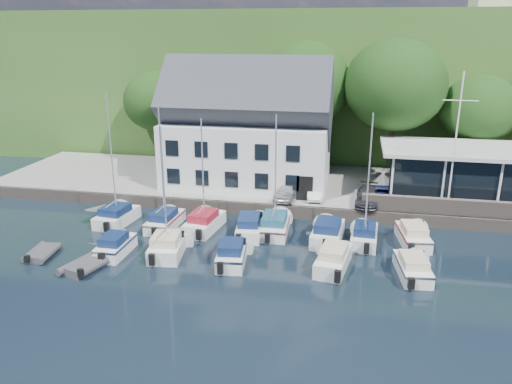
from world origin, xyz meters
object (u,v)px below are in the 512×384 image
Objects in this scene: club_pavilion at (464,172)px; boat_r2_0 at (115,244)px; car_blue at (381,194)px; boat_r1_3 at (250,224)px; boat_r2_1 at (164,187)px; boat_r1_6 at (368,182)px; boat_r2_2 at (232,252)px; boat_r2_4 at (413,265)px; boat_r1_7 at (413,233)px; flagpole at (455,143)px; boat_r1_4 at (276,174)px; dinghy_1 at (87,263)px; car_white at (315,191)px; car_silver at (288,191)px; boat_r1_1 at (162,173)px; boat_r1_5 at (328,230)px; harbor_building at (248,135)px; boat_r2_3 at (334,256)px; boat_r1_0 at (113,166)px; boat_r1_2 at (203,170)px; car_dgrey at (367,196)px; dinghy_0 at (42,252)px.

boat_r2_0 is (-23.77, -13.88, -2.34)m from club_pavilion.
boat_r1_3 is (-9.38, -6.13, -0.89)m from car_blue.
boat_r2_0 is 0.52× the size of boat_r2_1.
boat_r2_2 is (-8.20, -4.82, -3.68)m from boat_r1_6.
boat_r1_7 is at bearing 77.22° from boat_r2_4.
flagpole is 2.03× the size of boat_r2_2.
boat_r2_0 is at bearing -151.65° from boat_r1_4.
boat_r1_3 is 4.88m from boat_r2_2.
dinghy_1 is at bearing -170.05° from boat_r2_2.
car_white reaches higher than boat_r1_3.
car_silver is 1.04× the size of car_blue.
boat_r1_1 is at bearing -177.53° from boat_r1_4.
boat_r1_1 is 1.40× the size of boat_r1_5.
harbor_building is 14.10m from boat_r2_1.
boat_r2_0 is at bearing -149.71° from club_pavilion.
boat_r1_5 reaches higher than boat_r2_3.
car_white is (2.14, 0.65, -0.10)m from car_silver.
harbor_building is 1.55× the size of boat_r2_1.
boat_r1_0 is 6.79m from boat_r2_0.
boat_r1_2 is (-5.41, -5.35, 2.92)m from car_silver.
club_pavilion is at bearing 27.14° from car_dgrey.
car_blue is 17.78m from boat_r2_1.
boat_r1_7 is 2.07× the size of dinghy_0.
car_dgrey is 0.78× the size of boat_r2_4.
car_silver is at bearing 125.03° from boat_r2_4.
boat_r1_5 is 7.42m from boat_r2_2.
club_pavilion is 1.42× the size of boat_r2_1.
boat_r1_2 reaches higher than boat_r1_0.
boat_r2_4 is at bearing -10.51° from boat_r1_2.
car_dgrey is (6.29, 0.09, -0.03)m from car_silver.
boat_r1_2 is at bearing 71.20° from dinghy_1.
dinghy_1 is (-24.51, -16.25, -2.68)m from club_pavilion.
boat_r1_5 is 16.00m from dinghy_1.
club_pavilion reaches higher than boat_r2_2.
harbor_building is 19.43m from dinghy_0.
boat_r1_2 is 1.88× the size of boat_r2_0.
dinghy_0 is 3.95m from dinghy_1.
flagpole reaches higher than boat_r2_2.
harbor_building reaches higher than boat_r1_6.
dinghy_0 is at bearing -164.33° from boat_r2_0.
club_pavilion is 7.16m from car_blue.
boat_r2_2 is (-2.10, -10.32, -0.89)m from car_silver.
boat_r1_3 is at bearing 174.81° from boat_r1_7.
car_dgrey is 8.60m from boat_r1_4.
boat_r1_5 is at bearing -14.56° from boat_r1_4.
club_pavilion is at bearing 20.82° from car_blue.
car_blue is 1.32× the size of dinghy_0.
flagpole reaches higher than boat_r2_0.
harbor_building is 13.91m from boat_r1_6.
boat_r2_1 reaches higher than boat_r1_3.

